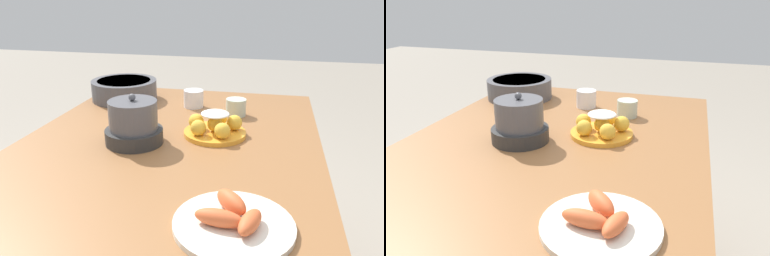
% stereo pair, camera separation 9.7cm
% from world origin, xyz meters
% --- Properties ---
extents(dining_table, '(1.40, 1.03, 0.77)m').
position_xyz_m(dining_table, '(0.00, 0.00, 0.68)').
color(dining_table, '#936038').
rests_on(dining_table, ground_plane).
extents(cake_plate, '(0.22, 0.22, 0.09)m').
position_xyz_m(cake_plate, '(0.10, -0.15, 0.81)').
color(cake_plate, gold).
rests_on(cake_plate, dining_table).
extents(serving_bowl, '(0.30, 0.30, 0.09)m').
position_xyz_m(serving_bowl, '(0.46, 0.34, 0.82)').
color(serving_bowl, '#4C4C51').
rests_on(serving_bowl, dining_table).
extents(sauce_bowl, '(0.08, 0.08, 0.03)m').
position_xyz_m(sauce_bowl, '(0.13, 0.21, 0.79)').
color(sauce_bowl, silver).
rests_on(sauce_bowl, dining_table).
extents(seafood_platter, '(0.27, 0.27, 0.06)m').
position_xyz_m(seafood_platter, '(-0.44, -0.27, 0.79)').
color(seafood_platter, silver).
rests_on(seafood_platter, dining_table).
extents(cup_near, '(0.08, 0.08, 0.07)m').
position_xyz_m(cup_near, '(0.34, -0.20, 0.81)').
color(cup_near, beige).
rests_on(cup_near, dining_table).
extents(cup_far, '(0.09, 0.09, 0.08)m').
position_xyz_m(cup_far, '(0.41, -0.00, 0.81)').
color(cup_far, white).
rests_on(cup_far, dining_table).
extents(warming_pot, '(0.20, 0.20, 0.17)m').
position_xyz_m(warming_pot, '(-0.03, 0.11, 0.84)').
color(warming_pot, '#2D2D2D').
rests_on(warming_pot, dining_table).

